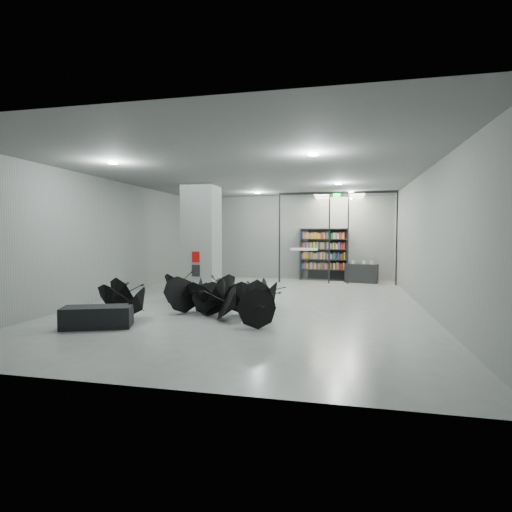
% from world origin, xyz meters
% --- Properties ---
extents(room, '(14.00, 14.02, 4.01)m').
position_xyz_m(room, '(0.00, 0.00, 2.84)').
color(room, gray).
rests_on(room, ground).
extents(column, '(1.20, 1.20, 4.00)m').
position_xyz_m(column, '(-2.50, 2.00, 2.00)').
color(column, slate).
rests_on(column, ground).
extents(fire_cabinet, '(0.28, 0.04, 0.38)m').
position_xyz_m(fire_cabinet, '(-2.50, 1.38, 1.35)').
color(fire_cabinet, '#A50A07').
rests_on(fire_cabinet, column).
extents(info_panel, '(0.30, 0.03, 0.42)m').
position_xyz_m(info_panel, '(-2.50, 1.38, 0.85)').
color(info_panel, black).
rests_on(info_panel, column).
extents(exit_sign, '(0.30, 0.06, 0.15)m').
position_xyz_m(exit_sign, '(2.40, 5.30, 3.82)').
color(exit_sign, '#0CE533').
rests_on(exit_sign, room).
extents(glass_partition, '(5.06, 0.08, 4.00)m').
position_xyz_m(glass_partition, '(2.39, 5.50, 2.18)').
color(glass_partition, silver).
rests_on(glass_partition, ground).
extents(bench, '(1.68, 1.16, 0.50)m').
position_xyz_m(bench, '(-2.89, -3.95, 0.25)').
color(bench, black).
rests_on(bench, ground).
extents(bookshelf, '(2.24, 0.64, 2.43)m').
position_xyz_m(bookshelf, '(1.81, 6.75, 1.21)').
color(bookshelf, black).
rests_on(bookshelf, ground).
extents(shop_counter, '(1.49, 0.87, 0.84)m').
position_xyz_m(shop_counter, '(3.51, 6.12, 0.42)').
color(shop_counter, black).
rests_on(shop_counter, ground).
extents(umbrella_cluster, '(5.53, 4.40, 1.33)m').
position_xyz_m(umbrella_cluster, '(-1.10, -1.80, 0.31)').
color(umbrella_cluster, black).
rests_on(umbrella_cluster, ground).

